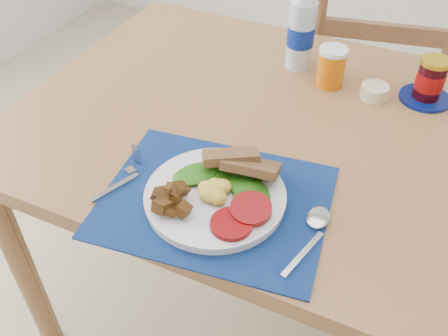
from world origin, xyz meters
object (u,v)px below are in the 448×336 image
at_px(breakfast_plate, 212,194).
at_px(juice_glass, 331,68).
at_px(water_bottle, 301,30).
at_px(chair_far, 374,59).
at_px(jam_on_saucer, 429,82).

height_order(breakfast_plate, juice_glass, juice_glass).
relative_size(water_bottle, juice_glass, 2.51).
bearing_deg(juice_glass, breakfast_plate, -99.81).
height_order(chair_far, jam_on_saucer, chair_far).
bearing_deg(breakfast_plate, juice_glass, 58.26).
bearing_deg(juice_glass, chair_far, 84.26).
height_order(chair_far, breakfast_plate, chair_far).
bearing_deg(water_bottle, juice_glass, -27.82).
bearing_deg(jam_on_saucer, breakfast_plate, -120.75).
bearing_deg(juice_glass, jam_on_saucer, 8.02).
distance_m(chair_far, juice_glass, 0.50).
bearing_deg(chair_far, jam_on_saucer, 102.15).
height_order(chair_far, water_bottle, chair_far).
bearing_deg(water_bottle, jam_on_saucer, -3.63).
distance_m(breakfast_plate, jam_on_saucer, 0.62).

